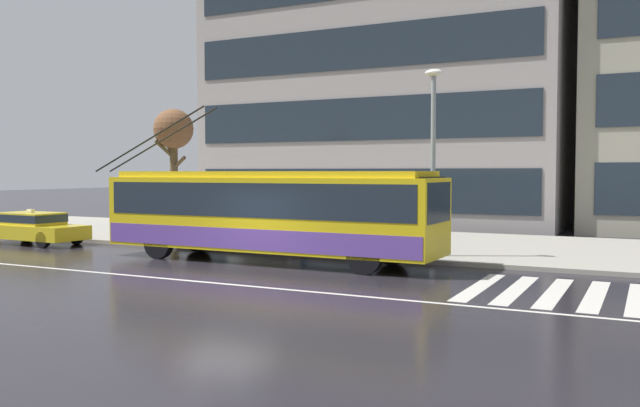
{
  "coord_description": "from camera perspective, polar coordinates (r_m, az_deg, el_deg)",
  "views": [
    {
      "loc": [
        10.64,
        -15.39,
        2.89
      ],
      "look_at": [
        1.04,
        3.84,
        1.87
      ],
      "focal_mm": 37.49,
      "sensor_mm": 36.0,
      "label": 1
    }
  ],
  "objects": [
    {
      "name": "pedestrian_walking_past",
      "position": [
        22.9,
        6.36,
        -0.12
      ],
      "size": [
        1.46,
        1.46,
        2.01
      ],
      "color": "#514849",
      "rests_on": "sidewalk_slab"
    },
    {
      "name": "trolleybus",
      "position": [
        21.5,
        -4.39,
        -0.72
      ],
      "size": [
        12.85,
        2.62,
        5.09
      ],
      "color": "yellow",
      "rests_on": "ground_plane"
    },
    {
      "name": "lane_centre_line",
      "position": [
        17.97,
        -10.26,
        -6.57
      ],
      "size": [
        72.0,
        0.14,
        0.01
      ],
      "primitive_type": "cube",
      "color": "silver",
      "rests_on": "ground_plane"
    },
    {
      "name": "crosswalk_stripe_inner_a",
      "position": [
        17.2,
        16.4,
        -7.05
      ],
      "size": [
        0.44,
        4.4,
        0.01
      ],
      "primitive_type": "cube",
      "color": "beige",
      "rests_on": "ground_plane"
    },
    {
      "name": "sidewalk_slab",
      "position": [
        27.33,
        3.48,
        -3.21
      ],
      "size": [
        80.0,
        10.0,
        0.14
      ],
      "primitive_type": "cube",
      "color": "#9B9689",
      "rests_on": "ground_plane"
    },
    {
      "name": "office_tower_corner_left",
      "position": [
        40.16,
        6.23,
        14.4
      ],
      "size": [
        19.92,
        11.51,
        22.04
      ],
      "color": "#9B9491",
      "rests_on": "ground_plane"
    },
    {
      "name": "pedestrian_waiting_by_pole",
      "position": [
        24.38,
        5.28,
        0.11
      ],
      "size": [
        1.05,
        1.05,
        2.06
      ],
      "color": "#1C222F",
      "rests_on": "sidewalk_slab"
    },
    {
      "name": "street_tree_bare",
      "position": [
        29.39,
        -12.4,
        5.8
      ],
      "size": [
        2.02,
        1.71,
        5.45
      ],
      "color": "brown",
      "rests_on": "sidewalk_slab"
    },
    {
      "name": "crosswalk_stripe_inner_b",
      "position": [
        16.99,
        22.43,
        -7.28
      ],
      "size": [
        0.44,
        4.4,
        0.01
      ],
      "primitive_type": "cube",
      "color": "beige",
      "rests_on": "ground_plane"
    },
    {
      "name": "crosswalk_stripe_edge_far",
      "position": [
        16.95,
        25.49,
        -7.36
      ],
      "size": [
        0.44,
        4.4,
        0.01
      ],
      "primitive_type": "cube",
      "color": "beige",
      "rests_on": "ground_plane"
    },
    {
      "name": "street_lamp",
      "position": [
        22.1,
        9.64,
        4.98
      ],
      "size": [
        0.6,
        0.32,
        6.08
      ],
      "color": "gray",
      "rests_on": "sidewalk_slab"
    },
    {
      "name": "ground_plane",
      "position": [
        18.93,
        -8.08,
        -6.09
      ],
      "size": [
        160.0,
        160.0,
        0.0
      ],
      "primitive_type": "plane",
      "color": "#242127"
    },
    {
      "name": "pedestrian_at_shelter",
      "position": [
        25.35,
        -1.38,
        0.21
      ],
      "size": [
        1.06,
        1.06,
        2.03
      ],
      "color": "navy",
      "rests_on": "sidewalk_slab"
    },
    {
      "name": "bus_shelter",
      "position": [
        26.35,
        -5.24,
        0.65
      ],
      "size": [
        3.96,
        1.55,
        2.44
      ],
      "color": "gray",
      "rests_on": "sidewalk_slab"
    },
    {
      "name": "crosswalk_stripe_edge_near",
      "position": [
        17.38,
        13.45,
        -6.92
      ],
      "size": [
        0.44,
        4.4,
        0.01
      ],
      "primitive_type": "cube",
      "color": "beige",
      "rests_on": "ground_plane"
    },
    {
      "name": "crosswalk_stripe_center",
      "position": [
        17.07,
        19.4,
        -7.17
      ],
      "size": [
        0.44,
        4.4,
        0.01
      ],
      "primitive_type": "cube",
      "color": "beige",
      "rests_on": "ground_plane"
    },
    {
      "name": "taxi_queued_behind_bus",
      "position": [
        29.12,
        -23.31,
        -1.81
      ],
      "size": [
        4.68,
        1.98,
        1.39
      ],
      "color": "gold",
      "rests_on": "ground_plane"
    },
    {
      "name": "pedestrian_approaching_curb",
      "position": [
        26.15,
        -9.88,
        -1.29
      ],
      "size": [
        0.47,
        0.47,
        1.6
      ],
      "color": "#23202D",
      "rests_on": "sidewalk_slab"
    }
  ]
}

